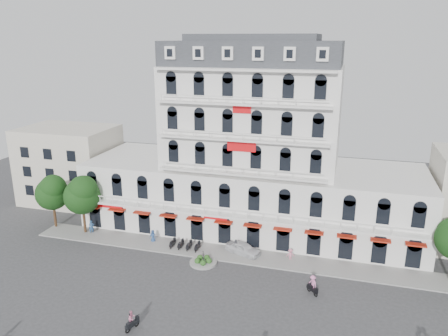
% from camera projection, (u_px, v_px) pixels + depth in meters
% --- Properties ---
extents(ground, '(120.00, 120.00, 0.00)m').
position_uv_depth(ground, '(212.00, 295.00, 44.71)').
color(ground, '#38383A').
rests_on(ground, ground).
extents(sidewalk, '(53.00, 4.00, 0.16)m').
position_uv_depth(sidewalk, '(235.00, 254.00, 52.98)').
color(sidewalk, gray).
rests_on(sidewalk, ground).
extents(main_building, '(45.00, 15.00, 25.80)m').
position_uv_depth(main_building, '(252.00, 157.00, 58.44)').
color(main_building, silver).
rests_on(main_building, ground).
extents(flank_building_west, '(14.00, 10.00, 12.00)m').
position_uv_depth(flank_building_west, '(70.00, 165.00, 69.37)').
color(flank_building_west, beige).
rests_on(flank_building_west, ground).
extents(traffic_island, '(3.20, 3.20, 1.60)m').
position_uv_depth(traffic_island, '(203.00, 261.00, 50.96)').
color(traffic_island, gray).
rests_on(traffic_island, ground).
extents(parked_scooter_row, '(4.40, 1.80, 1.10)m').
position_uv_depth(parked_scooter_row, '(185.00, 249.00, 54.50)').
color(parked_scooter_row, black).
rests_on(parked_scooter_row, ground).
extents(tree_west_outer, '(4.50, 4.48, 7.76)m').
position_uv_depth(tree_west_outer, '(52.00, 191.00, 59.26)').
color(tree_west_outer, '#382314').
rests_on(tree_west_outer, ground).
extents(tree_west_inner, '(4.76, 4.76, 8.25)m').
position_uv_depth(tree_west_inner, '(82.00, 194.00, 57.38)').
color(tree_west_inner, '#382314').
rests_on(tree_west_inner, ground).
extents(parked_car, '(4.82, 3.19, 1.53)m').
position_uv_depth(parked_car, '(243.00, 249.00, 52.99)').
color(parked_car, silver).
rests_on(parked_car, ground).
extents(rider_southwest, '(0.79, 1.66, 1.95)m').
position_uv_depth(rider_southwest, '(132.00, 320.00, 39.20)').
color(rider_southwest, black).
rests_on(rider_southwest, ground).
extents(rider_center, '(1.28, 1.33, 2.12)m').
position_uv_depth(rider_center, '(313.00, 284.00, 44.66)').
color(rider_center, black).
rests_on(rider_center, ground).
extents(pedestrian_left, '(0.89, 0.65, 1.68)m').
position_uv_depth(pedestrian_left, '(153.00, 236.00, 56.14)').
color(pedestrian_left, navy).
rests_on(pedestrian_left, ground).
extents(pedestrian_mid, '(1.15, 0.67, 1.84)m').
position_uv_depth(pedestrian_mid, '(236.00, 246.00, 53.19)').
color(pedestrian_mid, slate).
rests_on(pedestrian_mid, ground).
extents(pedestrian_right, '(1.09, 0.79, 1.51)m').
position_uv_depth(pedestrian_right, '(290.00, 255.00, 51.48)').
color(pedestrian_right, pink).
rests_on(pedestrian_right, ground).
extents(pedestrian_far, '(0.84, 0.77, 1.93)m').
position_uv_depth(pedestrian_far, '(91.00, 227.00, 58.49)').
color(pedestrian_far, '#294F7D').
rests_on(pedestrian_far, ground).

